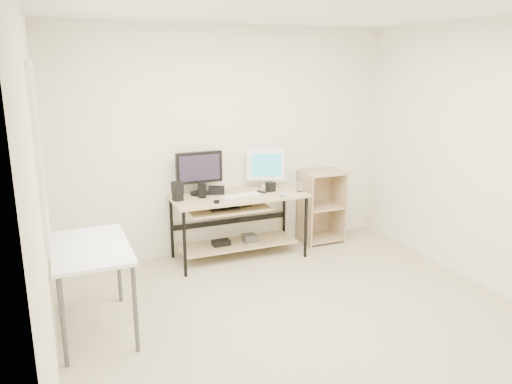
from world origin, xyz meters
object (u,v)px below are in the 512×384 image
object	(u,v)px
shelf_unit	(320,205)
audio_controller	(203,191)
white_imac	(266,166)
desk	(236,213)
side_table	(91,255)
black_monitor	(199,170)

from	to	relation	value
shelf_unit	audio_controller	size ratio (longest dim) A/B	5.54
shelf_unit	white_imac	xyz separation A→B (m)	(-0.75, -0.00, 0.57)
shelf_unit	white_imac	bearing A→B (deg)	-179.91
desk	audio_controller	distance (m)	0.49
desk	side_table	bearing A→B (deg)	-147.35
audio_controller	white_imac	bearing A→B (deg)	34.60
audio_controller	side_table	bearing A→B (deg)	-115.27
shelf_unit	black_monitor	bearing A→B (deg)	179.09
black_monitor	white_imac	distance (m)	0.80
desk	audio_controller	world-z (taller)	audio_controller
white_imac	audio_controller	bearing A→B (deg)	-148.13
side_table	shelf_unit	distance (m)	3.09
white_imac	audio_controller	world-z (taller)	white_imac
desk	side_table	distance (m)	1.97
black_monitor	audio_controller	bearing A→B (deg)	-97.15
desk	white_imac	size ratio (longest dim) A/B	3.23
shelf_unit	audio_controller	distance (m)	1.61
audio_controller	black_monitor	bearing A→B (deg)	108.37
side_table	black_monitor	xyz separation A→B (m)	(1.29, 1.25, 0.36)
white_imac	audio_controller	size ratio (longest dim) A/B	2.86
desk	audio_controller	size ratio (longest dim) A/B	9.23
shelf_unit	white_imac	size ratio (longest dim) A/B	1.94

